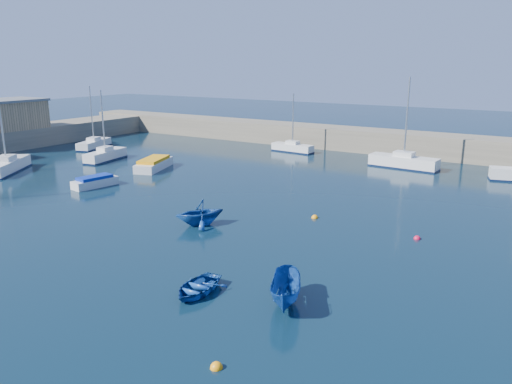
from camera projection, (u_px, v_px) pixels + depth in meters
The scene contains 16 objects.
ground at pixel (70, 310), 22.06m from camera, with size 220.00×220.00×0.00m, color black.
back_wall at pixel (391, 142), 59.47m from camera, with size 96.00×4.50×2.60m, color #716856.
brick_shed_a at pixel (7, 115), 62.22m from camera, with size 6.00×8.00×3.40m, color #9B805A.
sailboat_2 at pixel (7, 166), 49.27m from camera, with size 5.49×6.88×9.19m.
sailboat_3 at pixel (105, 155), 55.14m from camera, with size 2.67×5.93×7.68m.
sailboat_4 at pixel (94, 144), 63.01m from camera, with size 3.53×6.07×7.73m.
sailboat_5 at pixel (293, 147), 60.36m from camera, with size 5.34×1.88×6.99m.
sailboat_6 at pixel (404, 161), 51.23m from camera, with size 7.06×2.45×9.18m.
motorboat_1 at pixel (95, 182), 43.61m from camera, with size 2.00×4.12×0.97m.
motorboat_2 at pixel (154, 164), 50.73m from camera, with size 3.70×5.90×1.15m.
dinghy_center at pixel (197, 287), 23.57m from camera, with size 2.17×3.04×0.63m, color navy.
dinghy_left at pixel (200, 213), 33.30m from camera, with size 2.84×3.29×1.73m, color navy.
dinghy_right at pixel (286, 291), 22.35m from camera, with size 1.34×3.57×1.38m, color navy.
buoy_1 at pixel (417, 239), 30.87m from camera, with size 0.43×0.43×0.43m, color red.
buoy_3 at pixel (315, 218), 35.01m from camera, with size 0.47×0.47×0.47m, color orange.
buoy_5 at pixel (216, 368), 17.90m from camera, with size 0.47×0.47×0.47m, color orange.
Camera 1 is at (17.60, -12.60, 10.67)m, focal length 35.00 mm.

